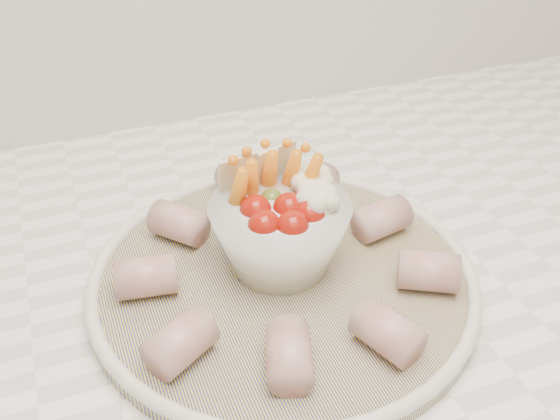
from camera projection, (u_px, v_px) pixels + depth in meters
name	position (u px, v px, depth m)	size (l,w,h in m)	color
serving_platter	(283.00, 277.00, 0.55)	(0.34, 0.34, 0.02)	navy
veggie_bowl	(282.00, 226.00, 0.54)	(0.12, 0.12, 0.10)	silver
cured_meat_rolls	(283.00, 258.00, 0.54)	(0.28, 0.29, 0.03)	#A74C51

